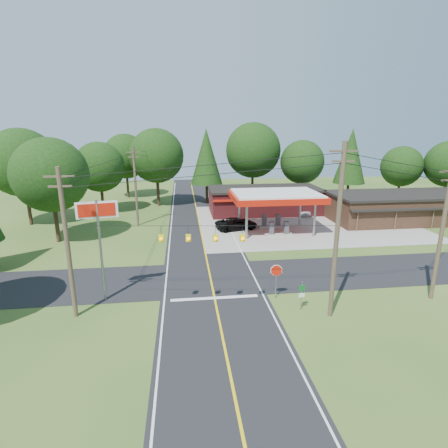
{
  "coord_description": "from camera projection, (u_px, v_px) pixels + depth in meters",
  "views": [
    {
      "loc": [
        -2.15,
        -27.1,
        12.16
      ],
      "look_at": [
        2.0,
        7.0,
        2.8
      ],
      "focal_mm": 28.0,
      "sensor_mm": 36.0,
      "label": 1
    }
  ],
  "objects": [
    {
      "name": "sedan_car",
      "position": [
        301.0,
        210.0,
        51.09
      ],
      "size": [
        4.33,
        4.33,
        1.38
      ],
      "primitive_type": "imported",
      "rotation": [
        0.0,
        0.0,
        0.07
      ],
      "color": "white",
      "rests_on": "ground"
    },
    {
      "name": "suv_car",
      "position": [
        237.0,
        224.0,
        43.62
      ],
      "size": [
        6.35,
        6.35,
        1.46
      ],
      "primitive_type": "imported",
      "rotation": [
        0.0,
        0.0,
        1.81
      ],
      "color": "black",
      "rests_on": "ground"
    },
    {
      "name": "utility_pole_near_right",
      "position": [
        337.0,
        231.0,
        22.0
      ],
      "size": [
        1.8,
        0.3,
        11.5
      ],
      "color": "#473828",
      "rests_on": "ground"
    },
    {
      "name": "utility_pole_north",
      "position": [
        156.0,
        173.0,
        60.91
      ],
      "size": [
        0.3,
        0.3,
        9.5
      ],
      "color": "#473828",
      "rests_on": "ground"
    },
    {
      "name": "gas_canopy",
      "position": [
        276.0,
        197.0,
        41.78
      ],
      "size": [
        10.6,
        7.4,
        4.88
      ],
      "color": "gray",
      "rests_on": "ground"
    },
    {
      "name": "route_sign_post",
      "position": [
        302.0,
        293.0,
        23.97
      ],
      "size": [
        0.44,
        0.1,
        2.14
      ],
      "color": "gray",
      "rests_on": "ground"
    },
    {
      "name": "cross_road",
      "position": [
        210.0,
        278.0,
        29.4
      ],
      "size": [
        70.0,
        7.0,
        0.02
      ],
      "primitive_type": "cube",
      "color": "black",
      "rests_on": "ground"
    },
    {
      "name": "lane_center_yellow",
      "position": [
        210.0,
        278.0,
        29.39
      ],
      "size": [
        0.15,
        110.0,
        0.0
      ],
      "primitive_type": "cube",
      "color": "yellow",
      "rests_on": "main_highway"
    },
    {
      "name": "utility_pole_near_left",
      "position": [
        67.0,
        243.0,
        22.14
      ],
      "size": [
        1.8,
        0.3,
        10.0
      ],
      "color": "#473828",
      "rests_on": "ground"
    },
    {
      "name": "main_highway",
      "position": [
        210.0,
        278.0,
        29.4
      ],
      "size": [
        8.0,
        120.0,
        0.02
      ],
      "primitive_type": "cube",
      "color": "black",
      "rests_on": "ground"
    },
    {
      "name": "treeline_backdrop",
      "position": [
        202.0,
        162.0,
        50.52
      ],
      "size": [
        70.27,
        51.59,
        13.3
      ],
      "color": "#332316",
      "rests_on": "ground"
    },
    {
      "name": "utility_pole_far_left",
      "position": [
        136.0,
        186.0,
        44.34
      ],
      "size": [
        1.8,
        0.3,
        10.0
      ],
      "color": "#473828",
      "rests_on": "ground"
    },
    {
      "name": "overhead_beacons",
      "position": [
        202.0,
        227.0,
        21.9
      ],
      "size": [
        17.04,
        2.04,
        1.03
      ],
      "color": "black",
      "rests_on": "ground"
    },
    {
      "name": "strip_building",
      "position": [
        406.0,
        207.0,
        47.46
      ],
      "size": [
        20.4,
        8.75,
        3.8
      ],
      "color": "#341F15",
      "rests_on": "ground"
    },
    {
      "name": "octagonal_stop_sign",
      "position": [
        276.0,
        273.0,
        25.47
      ],
      "size": [
        0.91,
        0.19,
        2.67
      ],
      "color": "gray",
      "rests_on": "ground"
    },
    {
      "name": "big_stop_sign",
      "position": [
        98.0,
        226.0,
        24.24
      ],
      "size": [
        2.75,
        0.59,
        7.49
      ],
      "color": "gray",
      "rests_on": "ground"
    },
    {
      "name": "ground",
      "position": [
        210.0,
        278.0,
        29.4
      ],
      "size": [
        120.0,
        120.0,
        0.0
      ],
      "primitive_type": "plane",
      "color": "#34551E",
      "rests_on": "ground"
    },
    {
      "name": "utility_pole_right_b",
      "position": [
        442.0,
        231.0,
        24.63
      ],
      "size": [
        1.8,
        0.3,
        10.0
      ],
      "color": "#473828",
      "rests_on": "ground"
    },
    {
      "name": "convenience_store",
      "position": [
        264.0,
        200.0,
        52.07
      ],
      "size": [
        16.4,
        7.55,
        3.8
      ],
      "color": "maroon",
      "rests_on": "ground"
    }
  ]
}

